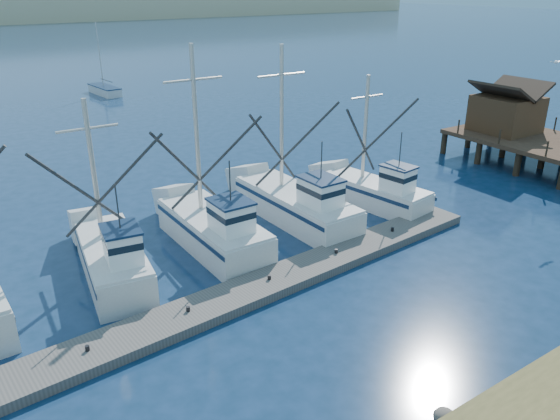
% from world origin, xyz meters
% --- Properties ---
extents(ground, '(500.00, 500.00, 0.00)m').
position_xyz_m(ground, '(0.00, 0.00, 0.00)').
color(ground, '#0D243B').
rests_on(ground, ground).
extents(floating_dock, '(31.04, 4.46, 0.41)m').
position_xyz_m(floating_dock, '(-6.58, 5.28, 0.21)').
color(floating_dock, '#57534E').
rests_on(floating_dock, ground).
extents(timber_pier, '(7.00, 20.00, 8.00)m').
position_xyz_m(timber_pier, '(21.50, 8.46, 2.57)').
color(timber_pier, black).
rests_on(timber_pier, ground).
extents(trawler_fleet, '(30.19, 9.01, 9.78)m').
position_xyz_m(trawler_fleet, '(-7.32, 10.33, 1.00)').
color(trawler_fleet, silver).
rests_on(trawler_fleet, ground).
extents(sailboat_near, '(2.30, 5.94, 8.10)m').
position_xyz_m(sailboat_near, '(4.11, 53.40, 0.50)').
color(sailboat_near, silver).
rests_on(sailboat_near, ground).
extents(flying_gull, '(1.09, 0.20, 0.20)m').
position_xyz_m(flying_gull, '(16.29, 5.92, 8.09)').
color(flying_gull, white).
rests_on(flying_gull, ground).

